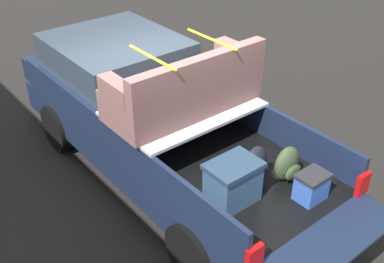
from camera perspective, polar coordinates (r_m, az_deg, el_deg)
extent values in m
plane|color=black|center=(7.14, -3.05, -5.47)|extent=(40.00, 40.00, 0.00)
cube|color=#162138|center=(6.79, -3.19, -1.39)|extent=(5.50, 1.92, 0.48)
cube|color=black|center=(5.88, 3.70, -4.33)|extent=(2.80, 1.80, 0.04)
cube|color=#162138|center=(5.27, -3.77, -6.12)|extent=(2.80, 0.06, 0.50)
cube|color=#162138|center=(6.32, 10.03, 0.58)|extent=(2.80, 0.06, 0.50)
cube|color=#162138|center=(6.65, -4.19, 2.75)|extent=(0.06, 1.80, 0.50)
cube|color=#162138|center=(5.09, 16.79, -12.93)|extent=(0.55, 1.80, 0.04)
cube|color=#B2B2B7|center=(6.10, -1.04, 2.83)|extent=(1.25, 1.92, 0.04)
cube|color=#162138|center=(7.54, -9.42, 6.15)|extent=(2.30, 1.92, 0.50)
cube|color=#2D3842|center=(7.26, -9.36, 9.42)|extent=(1.94, 1.76, 0.50)
cube|color=#162138|center=(8.67, -14.03, 8.74)|extent=(0.40, 1.82, 0.38)
cube|color=#B2B2B7|center=(5.41, 14.81, -14.93)|extent=(0.24, 1.92, 0.24)
cube|color=red|center=(4.56, 7.68, -15.17)|extent=(0.06, 0.20, 0.28)
cube|color=red|center=(5.68, 20.26, -6.08)|extent=(0.06, 0.20, 0.28)
cylinder|color=black|center=(7.87, -15.95, 0.59)|extent=(0.79, 0.30, 0.79)
cylinder|color=black|center=(8.57, -5.34, 4.50)|extent=(0.79, 0.30, 0.79)
cylinder|color=black|center=(5.45, 0.44, -14.58)|extent=(0.79, 0.30, 0.79)
cylinder|color=black|center=(6.41, 12.78, -6.98)|extent=(0.79, 0.30, 0.79)
cube|color=#335170|center=(5.20, 5.04, -6.48)|extent=(0.40, 0.55, 0.46)
cube|color=#23394E|center=(5.05, 5.17, -4.21)|extent=(0.44, 0.59, 0.05)
ellipsoid|color=black|center=(5.53, 7.78, -3.96)|extent=(0.20, 0.35, 0.47)
ellipsoid|color=black|center=(5.51, 8.55, -5.07)|extent=(0.09, 0.24, 0.21)
ellipsoid|color=#384728|center=(5.61, 11.57, -3.89)|extent=(0.20, 0.37, 0.46)
ellipsoid|color=#384728|center=(5.60, 12.34, -4.96)|extent=(0.09, 0.26, 0.20)
cube|color=#3359B2|center=(5.43, 14.45, -6.73)|extent=(0.26, 0.34, 0.30)
cube|color=#262628|center=(5.33, 14.70, -5.31)|extent=(0.28, 0.36, 0.04)
cube|color=brown|center=(5.99, -1.06, 4.75)|extent=(0.84, 2.04, 0.42)
cube|color=brown|center=(5.57, 1.07, 7.23)|extent=(0.16, 2.04, 0.40)
cube|color=brown|center=(5.43, -9.13, 5.04)|extent=(0.60, 0.20, 0.22)
cube|color=brown|center=(6.44, 5.19, 9.80)|extent=(0.60, 0.20, 0.22)
cube|color=yellow|center=(5.48, -4.95, 9.08)|extent=(0.94, 0.03, 0.02)
cube|color=yellow|center=(6.00, 2.40, 11.28)|extent=(0.94, 0.03, 0.02)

